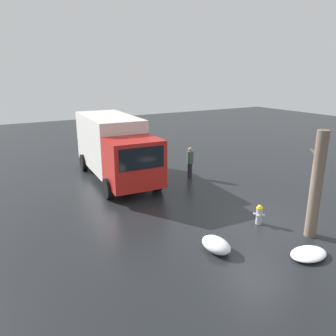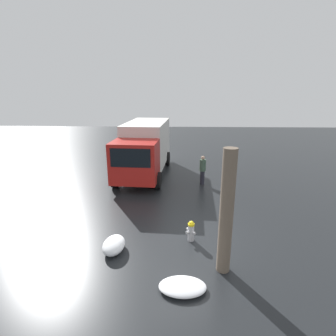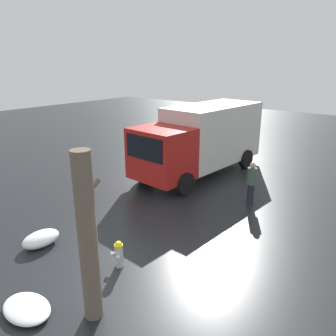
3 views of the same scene
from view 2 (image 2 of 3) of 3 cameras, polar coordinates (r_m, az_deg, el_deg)
ground_plane at (r=9.33m, az=4.99°, el=-15.39°), size 60.00×60.00×0.00m
fire_hydrant at (r=9.14m, az=5.02°, el=-13.42°), size 0.38×0.36×0.73m
tree_trunk at (r=7.26m, az=12.61°, el=-9.47°), size 0.57×0.37×3.55m
delivery_truck at (r=15.95m, az=-5.04°, el=4.62°), size 7.16×2.94×3.10m
pedestrian at (r=14.31m, az=7.54°, el=-0.18°), size 0.34×0.34×1.58m
snow_pile_by_hydrant at (r=7.37m, az=3.18°, el=-24.37°), size 0.83×1.23×0.18m
snow_pile_curbside at (r=8.84m, az=-11.72°, el=-16.09°), size 1.09×0.69×0.41m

